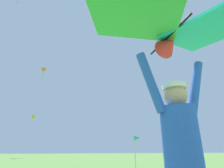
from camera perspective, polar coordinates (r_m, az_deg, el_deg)
kite_flyer_person at (r=1.84m, az=21.63°, el=-20.42°), size 0.81×0.35×1.92m
held_stunt_kite at (r=2.17m, az=18.56°, el=16.50°), size 2.11×1.13×0.43m
distant_kite_orange_far_center at (r=37.64m, az=-20.95°, el=4.02°), size 1.17×1.22×2.27m
distant_kite_yellow_mid_right at (r=31.22m, az=-23.79°, el=-9.61°), size 0.52×0.58×0.74m
marker_flag at (r=9.02m, az=7.93°, el=-17.25°), size 0.30×0.24×1.65m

